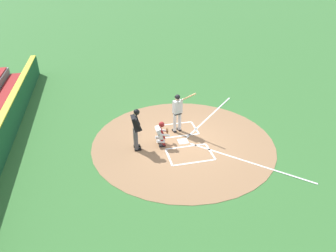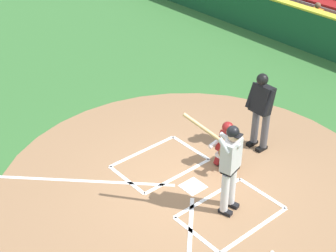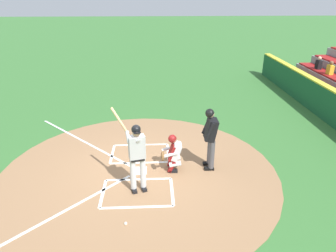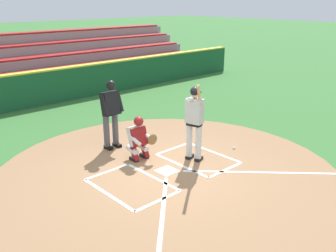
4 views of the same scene
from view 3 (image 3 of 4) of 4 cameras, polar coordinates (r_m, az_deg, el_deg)
The scene contains 7 objects.
ground_plane at distance 9.08m, azimuth -5.40°, elevation -8.36°, with size 120.00×120.00×0.00m, color #387033.
dirt_circle at distance 9.07m, azimuth -5.40°, elevation -8.33°, with size 8.00×8.00×0.01m, color #99704C.
home_plate_and_chalk at distance 9.16m, azimuth -10.97°, elevation -8.31°, with size 7.93×4.91×0.01m.
batter at distance 7.73m, azimuth -5.86°, elevation -5.07°, with size 0.83×0.90×2.13m.
catcher at distance 8.81m, azimuth 0.91°, elevation -4.87°, with size 0.59×0.61×1.13m.
plate_umpire at distance 8.78m, azimuth 7.91°, elevation -1.65°, with size 0.58×0.41×1.86m.
baseball at distance 7.28m, azimuth -7.88°, elevation -17.53°, with size 0.07×0.07×0.07m, color white.
Camera 3 is at (-7.68, -0.47, 4.82)m, focal length 32.73 mm.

